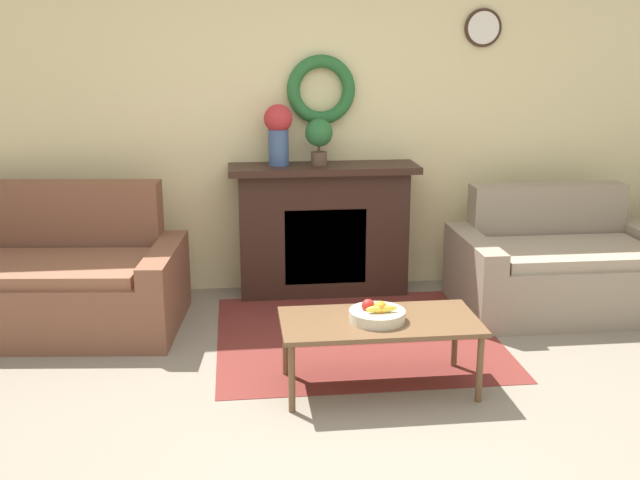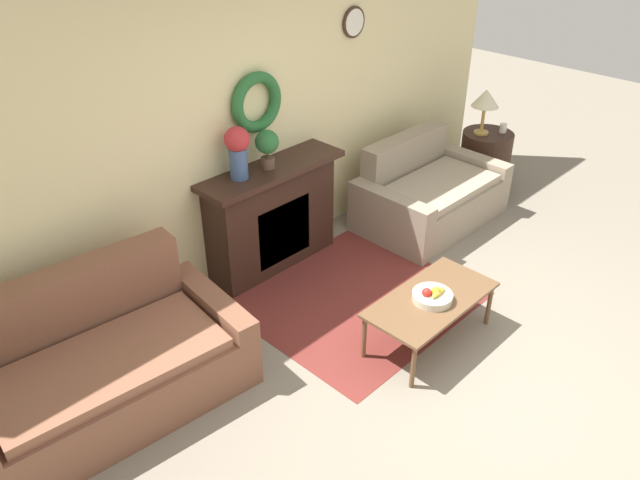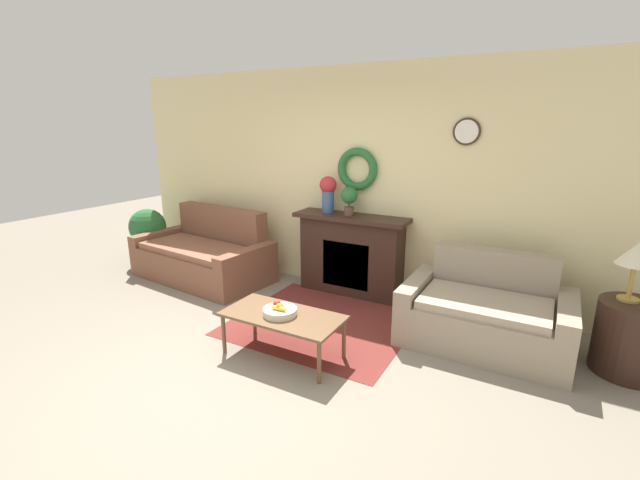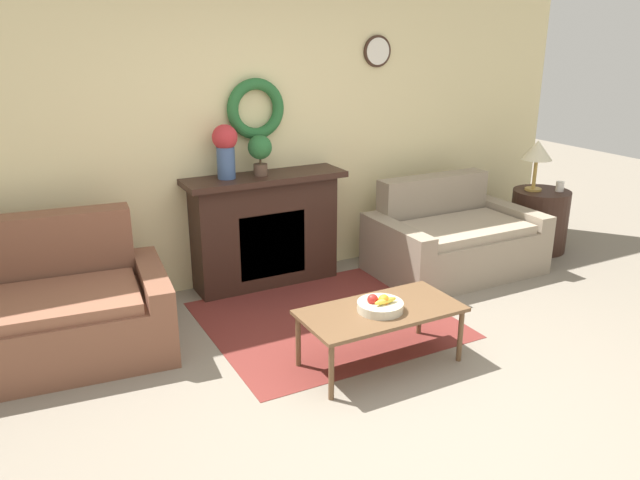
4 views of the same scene
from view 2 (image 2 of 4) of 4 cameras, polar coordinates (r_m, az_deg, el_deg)
The scene contains 13 objects.
ground_plane at distance 4.71m, azimuth 14.23°, elevation -12.95°, with size 16.00×16.00×0.00m, color gray.
floor_rug at distance 5.37m, azimuth 3.24°, elevation -5.36°, with size 1.80×1.63×0.01m.
wall_back at distance 5.33m, azimuth -6.77°, elevation 10.77°, with size 6.80×0.16×2.70m.
fireplace at distance 5.58m, azimuth -4.40°, elevation 2.19°, with size 1.39×0.41×0.99m.
couch_left at distance 4.52m, azimuth -19.35°, elevation -10.87°, with size 1.95×1.16×0.92m.
loveseat_right at distance 6.48m, azimuth 9.83°, elevation 4.14°, with size 1.50×0.95×0.84m.
coffee_table at distance 4.80m, azimuth 10.11°, elevation -5.59°, with size 1.08×0.53×0.40m.
fruit_bowl at distance 4.74m, azimuth 10.24°, elevation -5.06°, with size 0.30×0.30×0.12m.
side_table_by_loveseat at distance 7.38m, azimuth 14.84°, elevation 7.21°, with size 0.57×0.57×0.62m.
table_lamp at distance 7.10m, azimuth 14.91°, elevation 12.31°, with size 0.30×0.30×0.50m.
mug at distance 7.31m, azimuth 16.41°, elevation 9.79°, with size 0.08×0.08×0.10m.
vase_on_mantel_left at distance 5.07m, azimuth -7.55°, elevation 8.26°, with size 0.21×0.21×0.44m.
potted_plant_on_mantel at distance 5.24m, azimuth -4.86°, elevation 8.67°, with size 0.20×0.20×0.34m.
Camera 2 is at (-3.10, -1.46, 3.23)m, focal length 35.00 mm.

